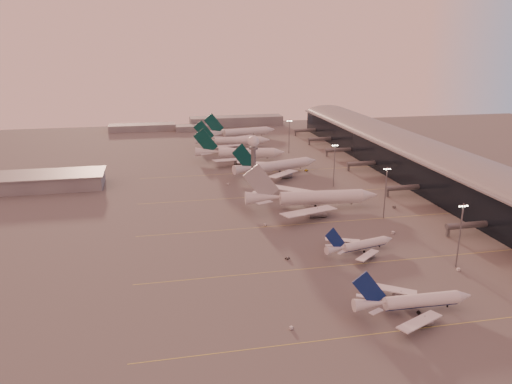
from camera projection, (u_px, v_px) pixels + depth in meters
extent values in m
plane|color=#565353|center=(307.00, 282.00, 175.03)|extent=(700.00, 700.00, 0.00)
cube|color=#D8D04C|center=(439.00, 326.00, 148.06)|extent=(180.00, 0.25, 0.02)
cube|color=#D8D04C|center=(374.00, 262.00, 190.18)|extent=(180.00, 0.25, 0.02)
cube|color=#D8D04C|center=(333.00, 222.00, 232.30)|extent=(180.00, 0.25, 0.02)
cube|color=#D8D04C|center=(305.00, 194.00, 274.41)|extent=(180.00, 0.25, 0.02)
cube|color=#D8D04C|center=(282.00, 171.00, 321.21)|extent=(180.00, 0.25, 0.02)
cube|color=black|center=(426.00, 166.00, 296.18)|extent=(36.00, 360.00, 18.00)
cylinder|color=gray|center=(428.00, 152.00, 293.53)|extent=(10.08, 360.00, 10.08)
cube|color=gray|center=(428.00, 151.00, 293.47)|extent=(40.00, 362.00, 0.80)
cylinder|color=slate|center=(469.00, 225.00, 215.74)|extent=(22.00, 2.80, 2.80)
cube|color=slate|center=(448.00, 232.00, 214.49)|extent=(1.20, 1.20, 4.40)
cylinder|color=slate|center=(405.00, 188.00, 270.03)|extent=(22.00, 2.80, 2.80)
cube|color=slate|center=(388.00, 193.00, 268.77)|extent=(1.20, 1.20, 4.40)
cylinder|color=slate|center=(363.00, 163.00, 322.44)|extent=(22.00, 2.80, 2.80)
cube|color=slate|center=(349.00, 168.00, 321.18)|extent=(1.20, 1.20, 4.40)
cylinder|color=slate|center=(340.00, 150.00, 361.75)|extent=(22.00, 2.80, 2.80)
cube|color=slate|center=(327.00, 153.00, 360.49)|extent=(1.20, 1.20, 4.40)
cylinder|color=slate|center=(321.00, 139.00, 401.06)|extent=(22.00, 2.80, 2.80)
cube|color=slate|center=(309.00, 142.00, 399.80)|extent=(1.20, 1.20, 4.40)
cylinder|color=slate|center=(306.00, 130.00, 438.49)|extent=(22.00, 2.80, 2.80)
cube|color=slate|center=(295.00, 133.00, 437.24)|extent=(1.20, 1.20, 4.40)
cube|color=slate|center=(30.00, 182.00, 281.72)|extent=(80.00, 25.00, 8.00)
cube|color=gray|center=(29.00, 175.00, 280.48)|extent=(82.00, 27.00, 0.60)
cylinder|color=slate|center=(253.00, 168.00, 285.07)|extent=(2.60, 2.60, 22.00)
cylinder|color=slate|center=(253.00, 148.00, 281.68)|extent=(5.20, 5.20, 1.20)
sphere|color=silver|center=(253.00, 141.00, 280.53)|extent=(6.40, 6.40, 6.40)
cylinder|color=slate|center=(253.00, 135.00, 279.44)|extent=(0.16, 0.16, 2.00)
cylinder|color=slate|center=(460.00, 236.00, 182.55)|extent=(0.56, 0.56, 25.00)
cube|color=slate|center=(464.00, 205.00, 179.01)|extent=(3.60, 0.25, 0.25)
sphere|color=#FFEABF|center=(460.00, 206.00, 178.84)|extent=(0.56, 0.56, 0.56)
sphere|color=#FFEABF|center=(462.00, 206.00, 179.03)|extent=(0.56, 0.56, 0.56)
sphere|color=#FFEABF|center=(465.00, 206.00, 179.23)|extent=(0.56, 0.56, 0.56)
sphere|color=#FFEABF|center=(467.00, 206.00, 179.42)|extent=(0.56, 0.56, 0.56)
cylinder|color=slate|center=(385.00, 193.00, 233.44)|extent=(0.56, 0.56, 25.00)
cube|color=slate|center=(387.00, 168.00, 229.91)|extent=(3.60, 0.25, 0.25)
sphere|color=#FFEABF|center=(384.00, 169.00, 229.74)|extent=(0.56, 0.56, 0.56)
sphere|color=#FFEABF|center=(386.00, 169.00, 229.93)|extent=(0.56, 0.56, 0.56)
sphere|color=#FFEABF|center=(388.00, 169.00, 230.12)|extent=(0.56, 0.56, 0.56)
sphere|color=#FFEABF|center=(390.00, 169.00, 230.32)|extent=(0.56, 0.56, 0.56)
cylinder|color=slate|center=(334.00, 166.00, 283.95)|extent=(0.56, 0.56, 25.00)
cube|color=slate|center=(335.00, 145.00, 280.42)|extent=(3.60, 0.25, 0.25)
sphere|color=#FFEABF|center=(333.00, 146.00, 280.25)|extent=(0.56, 0.56, 0.56)
sphere|color=#FFEABF|center=(334.00, 146.00, 280.44)|extent=(0.56, 0.56, 0.56)
sphere|color=#FFEABF|center=(336.00, 146.00, 280.63)|extent=(0.56, 0.56, 0.56)
sphere|color=#FFEABF|center=(338.00, 145.00, 280.83)|extent=(0.56, 0.56, 0.56)
cylinder|color=slate|center=(289.00, 137.00, 367.80)|extent=(0.56, 0.56, 25.00)
cube|color=slate|center=(289.00, 120.00, 364.27)|extent=(3.60, 0.25, 0.25)
sphere|color=#FFEABF|center=(287.00, 121.00, 364.09)|extent=(0.56, 0.56, 0.56)
sphere|color=#FFEABF|center=(289.00, 121.00, 364.29)|extent=(0.56, 0.56, 0.56)
sphere|color=#FFEABF|center=(290.00, 121.00, 364.48)|extent=(0.56, 0.56, 0.56)
sphere|color=#FFEABF|center=(291.00, 121.00, 364.67)|extent=(0.56, 0.56, 0.56)
cube|color=slate|center=(142.00, 127.00, 462.06)|extent=(60.00, 18.00, 6.00)
cube|color=slate|center=(236.00, 121.00, 488.35)|extent=(90.00, 20.00, 9.00)
cube|color=slate|center=(197.00, 128.00, 462.50)|extent=(40.00, 15.00, 5.00)
cylinder|color=silver|center=(421.00, 302.00, 155.03)|extent=(24.24, 4.58, 4.11)
cylinder|color=navy|center=(421.00, 305.00, 155.30)|extent=(23.73, 3.42, 2.96)
cone|color=silver|center=(463.00, 298.00, 157.55)|extent=(4.76, 4.20, 4.11)
cone|color=silver|center=(369.00, 306.00, 151.88)|extent=(10.21, 4.31, 4.11)
cube|color=silver|center=(419.00, 323.00, 144.69)|extent=(17.42, 11.52, 1.29)
cylinder|color=gray|center=(424.00, 324.00, 148.01)|extent=(4.73, 2.76, 2.67)
cube|color=gray|center=(424.00, 320.00, 147.67)|extent=(0.33, 0.28, 1.65)
cube|color=silver|center=(389.00, 290.00, 163.71)|extent=(17.24, 12.04, 1.29)
cylinder|color=gray|center=(400.00, 298.00, 162.53)|extent=(4.73, 2.76, 2.67)
cube|color=gray|center=(401.00, 295.00, 162.19)|extent=(0.33, 0.28, 1.65)
cube|color=navy|center=(369.00, 291.00, 150.29)|extent=(11.30, 0.60, 12.26)
cube|color=silver|center=(376.00, 313.00, 147.46)|extent=(4.98, 3.56, 0.27)
cube|color=silver|center=(364.00, 298.00, 156.25)|extent=(4.96, 3.69, 0.27)
cylinder|color=black|center=(447.00, 307.00, 157.46)|extent=(0.54, 0.54, 1.08)
cylinder|color=black|center=(411.00, 306.00, 157.74)|extent=(1.20, 0.56, 1.19)
cylinder|color=black|center=(418.00, 314.00, 153.26)|extent=(1.20, 0.56, 1.19)
cylinder|color=silver|center=(365.00, 245.00, 199.27)|extent=(19.96, 7.83, 3.36)
cylinder|color=navy|center=(365.00, 247.00, 199.49)|extent=(19.36, 6.82, 2.42)
cone|color=silver|center=(388.00, 240.00, 204.02)|extent=(4.49, 4.15, 3.36)
cone|color=silver|center=(335.00, 250.00, 193.49)|extent=(8.82, 5.18, 3.36)
cube|color=silver|center=(367.00, 256.00, 190.33)|extent=(12.89, 11.91, 1.06)
cylinder|color=gray|center=(369.00, 257.00, 193.44)|extent=(4.22, 3.01, 2.18)
cube|color=gray|center=(369.00, 255.00, 193.16)|extent=(0.31, 0.28, 1.34)
cube|color=silver|center=(343.00, 241.00, 204.64)|extent=(14.64, 6.80, 1.06)
cylinder|color=gray|center=(350.00, 245.00, 204.37)|extent=(4.22, 3.01, 2.18)
cube|color=gray|center=(350.00, 243.00, 204.09)|extent=(0.31, 0.28, 1.34)
cube|color=navy|center=(335.00, 240.00, 192.09)|extent=(9.04, 2.43, 10.01)
cube|color=silver|center=(341.00, 254.00, 190.17)|extent=(3.86, 3.53, 0.22)
cube|color=silver|center=(330.00, 246.00, 196.78)|extent=(4.04, 2.23, 0.22)
cylinder|color=black|center=(379.00, 247.00, 202.97)|extent=(0.44, 0.44, 0.88)
cylinder|color=black|center=(358.00, 249.00, 200.97)|extent=(1.05, 0.65, 0.97)
cylinder|color=black|center=(364.00, 253.00, 197.60)|extent=(1.05, 0.65, 0.97)
cylinder|color=silver|center=(321.00, 200.00, 249.85)|extent=(41.97, 9.85, 6.50)
cylinder|color=silver|center=(321.00, 202.00, 250.28)|extent=(41.00, 7.97, 4.68)
cone|color=silver|center=(369.00, 198.00, 252.74)|extent=(8.55, 7.13, 6.50)
cone|color=silver|center=(263.00, 200.00, 246.17)|extent=(17.91, 7.89, 6.50)
cube|color=silver|center=(309.00, 214.00, 232.60)|extent=(30.14, 18.18, 1.93)
cylinder|color=gray|center=(317.00, 216.00, 237.84)|extent=(8.36, 4.86, 4.22)
cube|color=gray|center=(317.00, 213.00, 237.40)|extent=(0.33, 0.29, 2.60)
cube|color=silver|center=(294.00, 192.00, 265.40)|extent=(28.86, 21.93, 1.93)
cylinder|color=gray|center=(305.00, 199.00, 262.89)|extent=(8.36, 4.86, 4.22)
cube|color=gray|center=(305.00, 196.00, 262.45)|extent=(0.33, 0.29, 2.60)
cube|color=#9D9FA4|center=(261.00, 185.00, 243.81)|extent=(17.98, 1.83, 19.28)
cube|color=silver|center=(264.00, 205.00, 238.45)|extent=(8.60, 5.74, 0.26)
cube|color=silver|center=(260.00, 195.00, 253.72)|extent=(8.46, 6.70, 0.26)
cylinder|color=black|center=(351.00, 206.00, 252.86)|extent=(0.52, 0.52, 1.05)
cylinder|color=black|center=(313.00, 206.00, 252.80)|extent=(1.19, 0.62, 1.15)
cylinder|color=black|center=(315.00, 209.00, 248.43)|extent=(1.19, 0.62, 1.15)
cylinder|color=silver|center=(282.00, 167.00, 315.25)|extent=(36.97, 16.52, 5.94)
cylinder|color=silver|center=(282.00, 169.00, 315.64)|extent=(35.77, 14.71, 4.28)
cone|color=silver|center=(311.00, 163.00, 325.36)|extent=(8.56, 7.78, 5.94)
cone|color=silver|center=(245.00, 171.00, 303.01)|extent=(16.52, 10.22, 5.94)
cube|color=silver|center=(283.00, 176.00, 298.40)|extent=(23.27, 23.33, 1.76)
cylinder|color=gray|center=(286.00, 177.00, 304.26)|extent=(7.95, 5.79, 3.86)
cube|color=gray|center=(286.00, 175.00, 303.85)|extent=(0.37, 0.34, 2.38)
cube|color=silver|center=(258.00, 165.00, 324.37)|extent=(27.44, 11.15, 1.76)
cylinder|color=gray|center=(266.00, 169.00, 324.09)|extent=(7.95, 5.79, 3.86)
cube|color=gray|center=(266.00, 167.00, 323.68)|extent=(0.37, 0.34, 2.38)
cube|color=#063834|center=(244.00, 159.00, 300.56)|extent=(15.73, 5.15, 17.59)
cube|color=silver|center=(251.00, 173.00, 296.87)|extent=(7.03, 6.83, 0.26)
cube|color=silver|center=(240.00, 168.00, 308.82)|extent=(7.46, 3.75, 0.26)
cylinder|color=black|center=(300.00, 170.00, 322.77)|extent=(0.51, 0.51, 1.02)
cylinder|color=black|center=(276.00, 172.00, 316.84)|extent=(1.23, 0.82, 1.13)
cylinder|color=black|center=(280.00, 174.00, 313.07)|extent=(1.23, 0.82, 1.13)
cylinder|color=silver|center=(246.00, 154.00, 348.08)|extent=(38.99, 12.34, 6.21)
cylinder|color=silver|center=(246.00, 156.00, 348.49)|extent=(37.95, 10.50, 4.47)
cone|color=silver|center=(279.00, 154.00, 348.99)|extent=(8.35, 7.33, 6.21)
cone|color=silver|center=(207.00, 154.00, 346.77)|extent=(16.93, 8.73, 6.21)
cube|color=silver|center=(233.00, 161.00, 332.57)|extent=(28.55, 15.10, 1.84)
cylinder|color=gray|center=(240.00, 164.00, 337.16)|extent=(8.00, 5.18, 4.04)
cube|color=gray|center=(240.00, 162.00, 336.73)|extent=(0.36, 0.32, 2.48)
cube|color=silver|center=(233.00, 151.00, 363.49)|extent=(26.16, 22.08, 1.84)
cylinder|color=gray|center=(239.00, 155.00, 360.77)|extent=(8.00, 5.18, 4.04)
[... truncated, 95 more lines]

